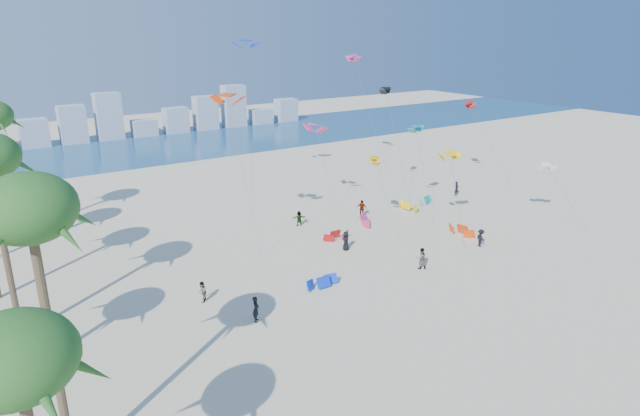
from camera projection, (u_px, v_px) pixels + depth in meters
ground at (423, 350)px, 34.18m from camera, size 220.00×220.00×0.00m
ocean at (118, 150)px, 90.84m from camera, size 220.00×220.00×0.00m
kitesurfer_near at (256, 309)px, 37.29m from camera, size 0.74×0.82×1.87m
kitesurfer_mid at (421, 258)px, 45.55m from camera, size 1.14×1.06×1.87m
kitesurfers_far at (364, 229)px, 52.48m from camera, size 36.84×15.26×1.88m
grounded_kites at (390, 229)px, 53.68m from camera, size 25.03×12.60×0.94m
flying_kites at (359, 98)px, 59.21m from camera, size 39.11×35.33×18.57m
distant_skyline at (94, 124)px, 97.11m from camera, size 85.00×3.00×8.40m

